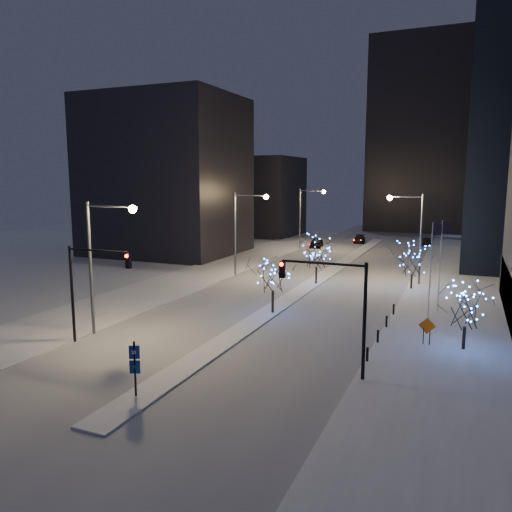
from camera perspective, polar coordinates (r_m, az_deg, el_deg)
The scene contains 25 objects.
ground at distance 33.02m, azimuth -6.88°, elevation -11.89°, with size 160.00×160.00×0.00m, color silver.
road at distance 64.68m, azimuth 8.74°, elevation -1.63°, with size 20.00×130.00×0.02m, color #A6ABB5.
median at distance 59.92m, azimuth 7.55°, elevation -2.38°, with size 2.00×80.00×0.15m, color white.
east_sidewalk at distance 48.12m, azimuth 21.77°, elevation -5.73°, with size 10.00×90.00×0.15m, color white.
west_sidewalk at distance 56.46m, azimuth -9.11°, elevation -3.10°, with size 8.00×90.00×0.15m, color white.
filler_west_near at distance 79.66m, azimuth -10.24°, elevation 8.95°, with size 22.00×18.00×24.00m, color black.
filler_west_far at distance 105.31m, azimuth -0.23°, elevation 6.85°, with size 18.00×16.00×16.00m, color black.
horizon_block at distance 119.45m, azimuth 18.86°, elevation 12.87°, with size 24.00×14.00×42.00m, color black.
street_lamp_w_near at distance 38.08m, azimuth -17.29°, elevation 0.66°, with size 4.40×0.56×10.00m.
street_lamp_w_mid at distance 59.24m, azimuth -1.49°, elevation 3.85°, with size 4.40×0.56×10.00m.
street_lamp_w_far at distance 82.58m, azimuth 5.75°, elevation 5.22°, with size 4.40×0.56×10.00m.
street_lamp_east at distance 57.20m, azimuth 17.47°, elevation 3.22°, with size 3.90×0.56×10.00m.
traffic_signal_west at distance 36.55m, azimuth -18.59°, elevation -2.50°, with size 5.26×0.43×7.00m.
traffic_signal_east at distance 29.30m, azimuth 9.36°, elevation -4.89°, with size 5.26×0.43×7.00m.
flagpoles at distance 44.53m, azimuth 19.93°, elevation -0.54°, with size 1.35×2.60×8.00m.
bollards at distance 38.70m, azimuth 14.24°, elevation -8.03°, with size 0.16×12.16×0.90m.
car_near at distance 85.75m, azimuth 6.91°, elevation 1.52°, with size 1.92×4.78×1.63m, color black.
car_mid at distance 92.90m, azimuth 18.82°, elevation 1.58°, with size 1.42×4.06×1.34m, color black.
car_far at distance 93.29m, azimuth 11.75°, elevation 1.91°, with size 1.95×4.80×1.39m, color black.
holiday_tree_median_near at distance 42.85m, azimuth 1.94°, elevation -2.13°, with size 4.23×4.23×5.06m.
holiday_tree_median_far at distance 55.16m, azimuth 6.94°, elevation 0.35°, with size 4.44×4.44×5.30m.
holiday_tree_plaza_near at distance 36.61m, azimuth 22.87°, elevation -5.42°, with size 4.16×4.16×4.57m.
holiday_tree_plaza_far at distance 54.80m, azimuth 17.45°, elevation -0.44°, with size 4.43×4.43×4.86m.
wayfinding_sign at distance 27.78m, azimuth -13.69°, elevation -11.87°, with size 0.54×0.30×3.17m.
construction_sign at distance 37.11m, azimuth 18.95°, elevation -7.82°, with size 1.18×0.11×1.94m.
Camera 1 is at (15.55, -26.70, 11.65)m, focal length 35.00 mm.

